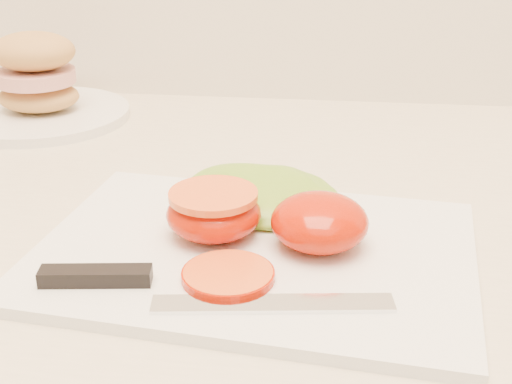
# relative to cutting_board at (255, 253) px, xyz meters

# --- Properties ---
(cutting_board) EXTENTS (0.38, 0.29, 0.01)m
(cutting_board) POSITION_rel_cutting_board_xyz_m (0.00, 0.00, 0.00)
(cutting_board) COLOR white
(cutting_board) RESTS_ON counter
(tomato_half_dome) EXTENTS (0.08, 0.08, 0.04)m
(tomato_half_dome) POSITION_rel_cutting_board_xyz_m (0.05, 0.01, 0.03)
(tomato_half_dome) COLOR red
(tomato_half_dome) RESTS_ON cutting_board
(tomato_half_cut) EXTENTS (0.08, 0.08, 0.04)m
(tomato_half_cut) POSITION_rel_cutting_board_xyz_m (-0.04, 0.02, 0.03)
(tomato_half_cut) COLOR red
(tomato_half_cut) RESTS_ON cutting_board
(tomato_slice_0) EXTENTS (0.07, 0.07, 0.01)m
(tomato_slice_0) POSITION_rel_cutting_board_xyz_m (-0.01, -0.05, 0.01)
(tomato_slice_0) COLOR orange
(tomato_slice_0) RESTS_ON cutting_board
(lettuce_leaf_0) EXTENTS (0.15, 0.11, 0.03)m
(lettuce_leaf_0) POSITION_rel_cutting_board_xyz_m (-0.01, 0.07, 0.02)
(lettuce_leaf_0) COLOR #83AA2D
(lettuce_leaf_0) RESTS_ON cutting_board
(knife) EXTENTS (0.26, 0.05, 0.01)m
(knife) POSITION_rel_cutting_board_xyz_m (-0.06, -0.07, 0.01)
(knife) COLOR silver
(knife) RESTS_ON cutting_board
(sandwich_plate) EXTENTS (0.22, 0.22, 0.11)m
(sandwich_plate) POSITION_rel_cutting_board_xyz_m (-0.32, 0.33, 0.03)
(sandwich_plate) COLOR white
(sandwich_plate) RESTS_ON counter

